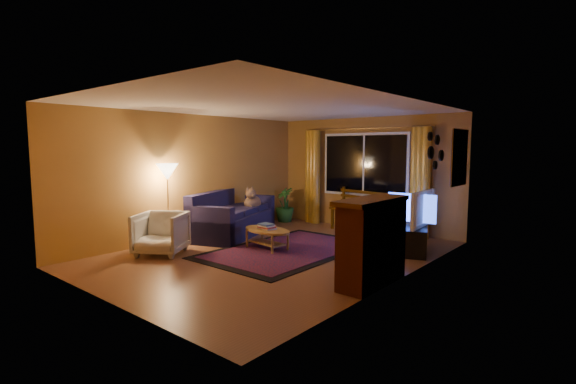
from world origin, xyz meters
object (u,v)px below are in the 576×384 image
Objects in this scene: coffee_table at (267,239)px; tv_console at (416,239)px; sofa at (234,213)px; armchair at (161,231)px; bench at (362,222)px; floor_lamp at (168,205)px.

tv_console is at bearing 35.83° from coffee_table.
armchair is (0.25, -1.92, -0.06)m from sofa.
tv_console is (1.60, -0.88, -0.00)m from bench.
sofa is 1.48m from floor_lamp.
armchair is 0.52× the size of floor_lamp.
sofa is 1.52m from coffee_table.
bench is 1.40× the size of tv_console.
floor_lamp is (-0.24, -1.43, 0.31)m from sofa.
sofa is 2.85× the size of armchair.
coffee_table is at bearing 17.83° from armchair.
bench is 4.04m from floor_lamp.
armchair is 1.85m from coffee_table.
armchair reaches higher than tv_console.
coffee_table is (1.41, -0.50, -0.27)m from sofa.
bench reaches higher than tv_console.
sofa is 2.04× the size of tv_console.
coffee_table is (1.16, 1.42, -0.21)m from armchair.
armchair is at bearing -103.30° from bench.
armchair is (-1.70, -3.85, 0.17)m from bench.
floor_lamp is (-0.49, 0.49, 0.37)m from armchair.
armchair reaches higher than bench.
tv_console is (2.14, 1.54, 0.05)m from coffee_table.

